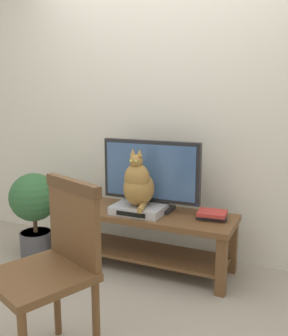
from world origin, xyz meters
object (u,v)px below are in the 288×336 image
object	(u,v)px
tv_stand	(147,229)
book_stack	(212,215)
wooden_chair	(55,258)
tv	(151,174)
potted_plant	(34,206)
cat	(138,184)
media_box	(139,209)

from	to	relation	value
tv_stand	book_stack	distance (m)	0.54
book_stack	wooden_chair	bearing A→B (deg)	-111.72
tv	wooden_chair	xyz separation A→B (m)	(0.02, -1.27, -0.19)
tv	book_stack	xyz separation A→B (m)	(0.51, -0.03, -0.26)
book_stack	potted_plant	distance (m)	1.50
tv_stand	potted_plant	xyz separation A→B (m)	(-0.98, -0.17, 0.11)
tv	cat	bearing A→B (deg)	-105.95
tv_stand	book_stack	bearing A→B (deg)	5.39
tv_stand	tv	bearing A→B (deg)	89.98
book_stack	potted_plant	xyz separation A→B (m)	(-1.49, -0.22, -0.06)
tv_stand	tv	size ratio (longest dim) A/B	1.72
tv_stand	wooden_chair	size ratio (longest dim) A/B	1.47
potted_plant	cat	bearing A→B (deg)	6.63
media_box	book_stack	distance (m)	0.56
book_stack	potted_plant	size ratio (longest dim) A/B	0.34
wooden_chair	potted_plant	distance (m)	1.43
media_box	wooden_chair	xyz separation A→B (m)	(0.06, -1.13, 0.07)
book_stack	tv	bearing A→B (deg)	176.40
tv	media_box	bearing A→B (deg)	-107.87
tv_stand	cat	distance (m)	0.38
wooden_chair	book_stack	xyz separation A→B (m)	(0.49, 1.23, -0.07)
cat	potted_plant	bearing A→B (deg)	-173.37
tv	tv_stand	bearing A→B (deg)	-90.02
tv_stand	wooden_chair	world-z (taller)	wooden_chair
tv_stand	book_stack	xyz separation A→B (m)	(0.51, 0.05, 0.17)
wooden_chair	potted_plant	bearing A→B (deg)	134.55
tv	cat	world-z (taller)	tv
tv_stand	media_box	world-z (taller)	media_box
media_box	wooden_chair	bearing A→B (deg)	-86.82
media_box	cat	world-z (taller)	cat
media_box	book_stack	bearing A→B (deg)	10.27
potted_plant	media_box	bearing A→B (deg)	7.44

